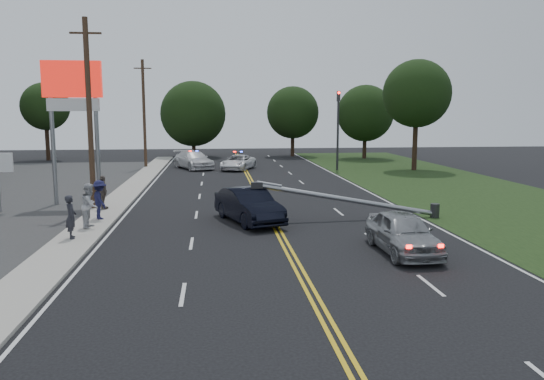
{
  "coord_description": "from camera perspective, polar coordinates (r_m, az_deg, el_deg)",
  "views": [
    {
      "loc": [
        -2.73,
        -16.81,
        5.18
      ],
      "look_at": [
        -0.17,
        6.77,
        1.7
      ],
      "focal_mm": 35.0,
      "sensor_mm": 36.0,
      "label": 1
    }
  ],
  "objects": [
    {
      "name": "bystander_a",
      "position": [
        22.89,
        -20.81,
        -2.71
      ],
      "size": [
        0.58,
        0.74,
        1.77
      ],
      "primitive_type": "imported",
      "rotation": [
        0.0,
        0.0,
        1.84
      ],
      "color": "#25252C",
      "rests_on": "sidewalk"
    },
    {
      "name": "centerline_yellow",
      "position": [
        27.44,
        -0.38,
        -2.51
      ],
      "size": [
        0.36,
        80.0,
        0.0
      ],
      "primitive_type": "cube",
      "color": "gold",
      "rests_on": "ground"
    },
    {
      "name": "bystander_d",
      "position": [
        29.26,
        -17.73,
        -0.25
      ],
      "size": [
        0.57,
        1.09,
        1.78
      ],
      "primitive_type": "imported",
      "rotation": [
        0.0,
        0.0,
        1.44
      ],
      "color": "#5A4F48",
      "rests_on": "sidewalk"
    },
    {
      "name": "tree_5",
      "position": [
        62.73,
        -23.2,
        8.25
      ],
      "size": [
        5.11,
        5.11,
        8.37
      ],
      "color": "black",
      "rests_on": "ground"
    },
    {
      "name": "utility_pole_mid",
      "position": [
        29.53,
        -19.04,
        7.71
      ],
      "size": [
        1.6,
        0.28,
        10.0
      ],
      "color": "#382619",
      "rests_on": "ground"
    },
    {
      "name": "tree_9",
      "position": [
        49.5,
        15.32,
        9.95
      ],
      "size": [
        6.01,
        6.01,
        9.84
      ],
      "color": "black",
      "rests_on": "ground"
    },
    {
      "name": "emergency_b",
      "position": [
        49.67,
        -8.42,
        3.22
      ],
      "size": [
        4.35,
        6.08,
        1.64
      ],
      "primitive_type": "imported",
      "rotation": [
        0.0,
        0.0,
        0.41
      ],
      "color": "silver",
      "rests_on": "ground"
    },
    {
      "name": "traffic_signal",
      "position": [
        48.1,
        7.11,
        7.13
      ],
      "size": [
        0.28,
        0.41,
        7.05
      ],
      "color": "#2D2D30",
      "rests_on": "ground"
    },
    {
      "name": "waiting_sedan",
      "position": [
        20.28,
        13.89,
        -4.46
      ],
      "size": [
        1.89,
        4.54,
        1.54
      ],
      "primitive_type": "imported",
      "rotation": [
        0.0,
        0.0,
        0.02
      ],
      "color": "gray",
      "rests_on": "ground"
    },
    {
      "name": "crashed_sedan",
      "position": [
        25.11,
        -2.52,
        -1.67
      ],
      "size": [
        3.28,
        5.23,
        1.63
      ],
      "primitive_type": "imported",
      "rotation": [
        0.0,
        0.0,
        0.34
      ],
      "color": "black",
      "rests_on": "ground"
    },
    {
      "name": "bystander_c",
      "position": [
        26.57,
        -18.04,
        -1.0
      ],
      "size": [
        1.18,
        1.39,
        1.87
      ],
      "primitive_type": "imported",
      "rotation": [
        0.0,
        0.0,
        2.05
      ],
      "color": "#19193F",
      "rests_on": "sidewalk"
    },
    {
      "name": "fallen_streetlight",
      "position": [
        26.11,
        9.25,
        -1.16
      ],
      "size": [
        9.36,
        0.44,
        1.91
      ],
      "color": "#2D2D30",
      "rests_on": "ground"
    },
    {
      "name": "tree_8",
      "position": [
        60.9,
        10.01,
        8.13
      ],
      "size": [
        6.32,
        6.32,
        8.24
      ],
      "color": "black",
      "rests_on": "ground"
    },
    {
      "name": "emergency_a",
      "position": [
        48.35,
        -3.67,
        2.98
      ],
      "size": [
        3.8,
        5.32,
        1.35
      ],
      "primitive_type": "imported",
      "rotation": [
        0.0,
        0.0,
        -0.36
      ],
      "color": "white",
      "rests_on": "ground"
    },
    {
      "name": "ground",
      "position": [
        17.8,
        2.92,
        -8.58
      ],
      "size": [
        120.0,
        120.0,
        0.0
      ],
      "primitive_type": "plane",
      "color": "black",
      "rests_on": "ground"
    },
    {
      "name": "tree_6",
      "position": [
        62.76,
        -8.49,
        8.11
      ],
      "size": [
        7.54,
        7.54,
        8.78
      ],
      "color": "black",
      "rests_on": "ground"
    },
    {
      "name": "tree_7",
      "position": [
        63.3,
        2.24,
        8.32
      ],
      "size": [
        6.15,
        6.15,
        8.24
      ],
      "color": "black",
      "rests_on": "ground"
    },
    {
      "name": "sidewalk",
      "position": [
        27.88,
        -17.85,
        -2.64
      ],
      "size": [
        1.8,
        70.0,
        0.12
      ],
      "primitive_type": "cube",
      "color": "#A39E93",
      "rests_on": "ground"
    },
    {
      "name": "bystander_b",
      "position": [
        24.78,
        -18.99,
        -1.57
      ],
      "size": [
        0.8,
        1.0,
        1.97
      ],
      "primitive_type": "imported",
      "rotation": [
        0.0,
        0.0,
        1.52
      ],
      "color": "#B3B3B8",
      "rests_on": "sidewalk"
    },
    {
      "name": "utility_pole_far",
      "position": [
        51.22,
        -13.6,
        8.01
      ],
      "size": [
        1.6,
        0.28,
        10.0
      ],
      "color": "#382619",
      "rests_on": "ground"
    },
    {
      "name": "grass_verge",
      "position": [
        31.76,
        24.64,
        -1.79
      ],
      "size": [
        12.0,
        80.0,
        0.01
      ],
      "primitive_type": "cube",
      "color": "black",
      "rests_on": "ground"
    },
    {
      "name": "pylon_sign",
      "position": [
        31.79,
        -20.64,
        9.29
      ],
      "size": [
        3.2,
        0.35,
        8.0
      ],
      "color": "gray",
      "rests_on": "ground"
    }
  ]
}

